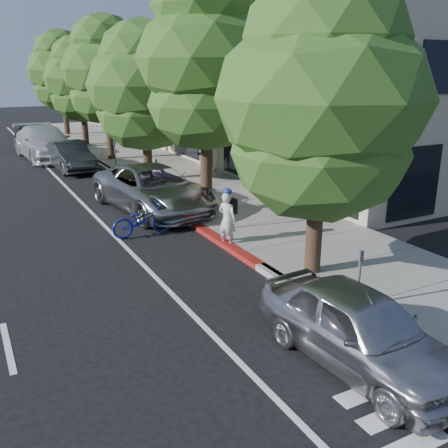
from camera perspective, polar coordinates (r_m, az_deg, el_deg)
ground at (r=13.86m, az=1.96°, el=-3.74°), size 120.00×120.00×0.00m
sidewalk at (r=21.66m, az=-3.31°, el=4.31°), size 4.60×56.00×0.15m
curb at (r=20.83m, az=-9.07°, el=3.58°), size 0.30×56.00×0.15m
curb_red_segment at (r=14.65m, az=0.02°, el=-2.21°), size 0.32×4.00×0.15m
storefront_building at (r=33.34m, az=0.92°, el=14.94°), size 10.00×36.00×7.00m
street_tree_0 at (r=11.79m, az=11.09°, el=13.48°), size 4.93×4.93×7.11m
street_tree_1 at (r=16.87m, az=-2.17°, el=17.96°), size 4.52×4.52×8.17m
street_tree_2 at (r=22.43m, az=-9.09°, el=15.22°), size 4.95×4.95×7.03m
street_tree_3 at (r=28.16m, az=-13.36°, el=16.60°), size 4.66×4.66×7.71m
street_tree_4 at (r=33.99m, az=-16.04°, el=15.61°), size 4.65×4.65×7.02m
street_tree_5 at (r=39.86m, az=-18.05°, el=16.24°), size 4.93×4.93×7.66m
cyclist at (r=14.35m, az=0.39°, el=0.49°), size 0.61×0.71×1.64m
bicycle at (r=15.59m, az=-9.31°, el=0.46°), size 1.94×0.72×1.01m
silver_suv at (r=18.20m, az=-8.06°, el=3.99°), size 3.38×6.13×1.63m
dark_sedan at (r=26.48m, az=-17.17°, el=7.43°), size 1.82×4.47×1.44m
white_pickup at (r=30.41m, az=-19.79°, el=8.75°), size 3.05×6.42×1.81m
dark_suv_far at (r=33.21m, az=-20.63°, el=9.25°), size 2.38×5.17×1.72m
near_car_a at (r=9.11m, az=15.24°, el=-11.45°), size 1.92×4.25×1.42m
pedestrian at (r=24.36m, az=-2.38°, el=7.99°), size 1.00×0.91×1.67m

